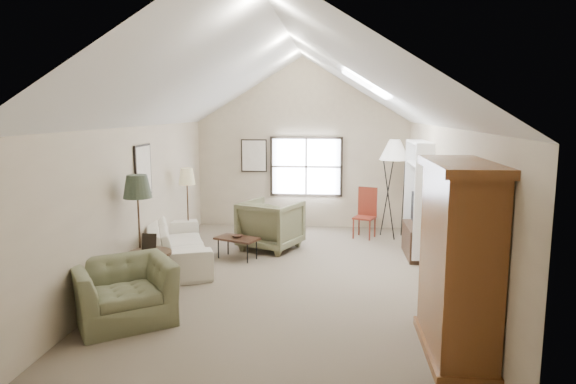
# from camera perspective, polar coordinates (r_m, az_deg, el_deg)

# --- Properties ---
(room_shell) EXTENTS (5.01, 8.01, 4.00)m
(room_shell) POSITION_cam_1_polar(r_m,az_deg,el_deg) (8.16, -0.27, 12.19)
(room_shell) COLOR #746453
(room_shell) RESTS_ON ground
(window) EXTENTS (1.72, 0.08, 1.42)m
(window) POSITION_cam_1_polar(r_m,az_deg,el_deg) (12.16, 2.04, 2.83)
(window) COLOR black
(window) RESTS_ON room_shell
(skylight) EXTENTS (0.80, 1.20, 0.52)m
(skylight) POSITION_cam_1_polar(r_m,az_deg,el_deg) (9.04, 8.72, 11.86)
(skylight) COLOR white
(skylight) RESTS_ON room_shell
(wall_art) EXTENTS (1.97, 3.71, 0.88)m
(wall_art) POSITION_cam_1_polar(r_m,az_deg,el_deg) (10.45, -9.53, 3.24)
(wall_art) COLOR black
(wall_art) RESTS_ON room_shell
(armoire) EXTENTS (0.60, 1.50, 2.20)m
(armoire) POSITION_cam_1_polar(r_m,az_deg,el_deg) (6.10, 18.38, -7.19)
(armoire) COLOR brown
(armoire) RESTS_ON ground
(tv_alcove) EXTENTS (0.32, 1.30, 2.10)m
(tv_alcove) POSITION_cam_1_polar(r_m,az_deg,el_deg) (9.96, 14.19, -0.54)
(tv_alcove) COLOR white
(tv_alcove) RESTS_ON ground
(media_console) EXTENTS (0.34, 1.18, 0.60)m
(media_console) POSITION_cam_1_polar(r_m,az_deg,el_deg) (10.13, 13.89, -5.29)
(media_console) COLOR #382316
(media_console) RESTS_ON ground
(tv_panel) EXTENTS (0.05, 0.90, 0.55)m
(tv_panel) POSITION_cam_1_polar(r_m,az_deg,el_deg) (10.00, 14.03, -1.84)
(tv_panel) COLOR black
(tv_panel) RESTS_ON media_console
(sofa) EXTENTS (1.90, 2.82, 0.77)m
(sofa) POSITION_cam_1_polar(r_m,az_deg,el_deg) (9.60, -12.30, -5.51)
(sofa) COLOR beige
(sofa) RESTS_ON ground
(armchair_near) EXTENTS (1.63, 1.59, 0.80)m
(armchair_near) POSITION_cam_1_polar(r_m,az_deg,el_deg) (7.20, -17.84, -10.52)
(armchair_near) COLOR #5F6043
(armchair_near) RESTS_ON ground
(armchair_far) EXTENTS (1.40, 1.41, 0.99)m
(armchair_far) POSITION_cam_1_polar(r_m,az_deg,el_deg) (10.33, -1.92, -3.66)
(armchair_far) COLOR #696849
(armchair_far) RESTS_ON ground
(coffee_table) EXTENTS (0.91, 0.73, 0.41)m
(coffee_table) POSITION_cam_1_polar(r_m,az_deg,el_deg) (9.74, -5.65, -6.23)
(coffee_table) COLOR #311B14
(coffee_table) RESTS_ON ground
(bowl) EXTENTS (0.25, 0.25, 0.05)m
(bowl) POSITION_cam_1_polar(r_m,az_deg,el_deg) (9.68, -5.67, -4.93)
(bowl) COLOR #3C2718
(bowl) RESTS_ON coffee_table
(side_table) EXTENTS (0.85, 0.85, 0.66)m
(side_table) POSITION_cam_1_polar(r_m,az_deg,el_deg) (8.13, -15.04, -8.67)
(side_table) COLOR #372816
(side_table) RESTS_ON ground
(side_chair) EXTENTS (0.56, 0.56, 1.10)m
(side_chair) POSITION_cam_1_polar(r_m,az_deg,el_deg) (11.31, 8.50, -2.34)
(side_chair) COLOR maroon
(side_chair) RESTS_ON ground
(tripod_lamp) EXTENTS (0.70, 0.70, 2.19)m
(tripod_lamp) POSITION_cam_1_polar(r_m,az_deg,el_deg) (11.37, 11.62, 0.42)
(tripod_lamp) COLOR silver
(tripod_lamp) RESTS_ON ground
(dark_lamp) EXTENTS (0.57, 0.57, 1.83)m
(dark_lamp) POSITION_cam_1_polar(r_m,az_deg,el_deg) (8.24, -16.19, -4.26)
(dark_lamp) COLOR #262E20
(dark_lamp) RESTS_ON ground
(tan_lamp) EXTENTS (0.42, 0.42, 1.64)m
(tan_lamp) POSITION_cam_1_polar(r_m,az_deg,el_deg) (10.66, -11.07, -1.61)
(tan_lamp) COLOR tan
(tan_lamp) RESTS_ON ground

